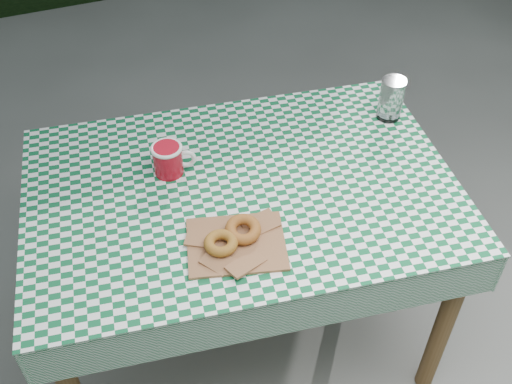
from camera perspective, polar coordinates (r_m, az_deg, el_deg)
ground at (r=2.47m, az=-0.38°, el=-11.34°), size 60.00×60.00×0.00m
table at (r=2.13m, az=-1.17°, el=-6.96°), size 1.38×1.02×0.75m
tablecloth at (r=1.86m, az=-1.34°, el=0.42°), size 1.40×1.04×0.01m
paper_bag at (r=1.69m, az=-1.84°, el=-4.78°), size 0.31×0.28×0.01m
bagel_front at (r=1.66m, az=-3.27°, el=-4.75°), size 0.10×0.10×0.03m
bagel_back at (r=1.69m, az=-1.21°, el=-3.49°), size 0.12×0.12×0.03m
coffee_mug at (r=1.89m, az=-8.17°, el=2.98°), size 0.22×0.22×0.10m
drinking_glass at (r=2.13m, az=12.41°, el=8.42°), size 0.11×0.11×0.15m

